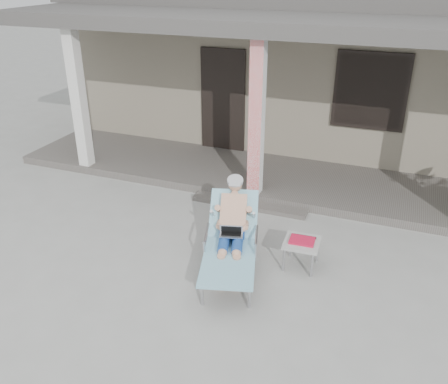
% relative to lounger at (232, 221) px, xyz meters
% --- Properties ---
extents(ground, '(60.00, 60.00, 0.00)m').
position_rel_lounger_xyz_m(ground, '(-0.33, -0.09, -0.71)').
color(ground, '#9E9E99').
rests_on(ground, ground).
extents(house, '(10.40, 5.40, 3.30)m').
position_rel_lounger_xyz_m(house, '(-0.33, 6.41, 0.96)').
color(house, gray).
rests_on(house, ground).
extents(porch_deck, '(10.00, 2.00, 0.15)m').
position_rel_lounger_xyz_m(porch_deck, '(-0.33, 2.91, -0.64)').
color(porch_deck, '#605B56').
rests_on(porch_deck, ground).
extents(porch_overhang, '(10.00, 2.30, 2.85)m').
position_rel_lounger_xyz_m(porch_overhang, '(-0.33, 2.86, 2.08)').
color(porch_overhang, silver).
rests_on(porch_overhang, porch_deck).
extents(porch_step, '(2.00, 0.30, 0.07)m').
position_rel_lounger_xyz_m(porch_step, '(-0.33, 1.76, -0.67)').
color(porch_step, '#605B56').
rests_on(porch_step, ground).
extents(lounger, '(1.10, 1.84, 1.15)m').
position_rel_lounger_xyz_m(lounger, '(0.00, 0.00, 0.00)').
color(lounger, '#B7B7BC').
rests_on(lounger, ground).
extents(side_table, '(0.50, 0.50, 0.43)m').
position_rel_lounger_xyz_m(side_table, '(0.89, 0.34, -0.35)').
color(side_table, '#A7A8A3').
rests_on(side_table, ground).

